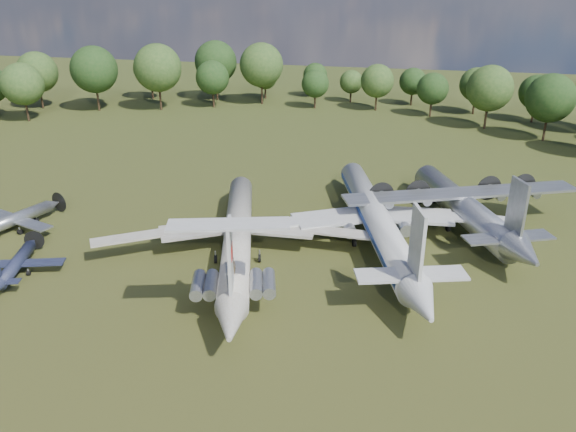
% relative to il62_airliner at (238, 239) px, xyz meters
% --- Properties ---
extents(ground, '(300.00, 300.00, 0.00)m').
position_rel_il62_airliner_xyz_m(ground, '(-5.13, 3.75, -2.23)').
color(ground, '#254015').
rests_on(ground, ground).
extents(il62_airliner, '(45.71, 53.06, 4.46)m').
position_rel_il62_airliner_xyz_m(il62_airliner, '(0.00, 0.00, 0.00)').
color(il62_airliner, silver).
rests_on(il62_airliner, ground).
extents(tu104_jet, '(49.07, 57.40, 4.90)m').
position_rel_il62_airliner_xyz_m(tu104_jet, '(16.09, 7.52, 0.22)').
color(tu104_jet, silver).
rests_on(tu104_jet, ground).
extents(an12_transport, '(43.79, 45.90, 4.78)m').
position_rel_il62_airliner_xyz_m(an12_transport, '(27.19, 14.60, 0.16)').
color(an12_transport, '#9C9EA3').
rests_on(an12_transport, ground).
extents(small_prop_west, '(14.11, 16.63, 2.08)m').
position_rel_il62_airliner_xyz_m(small_prop_west, '(-23.36, -10.00, -1.19)').
color(small_prop_west, black).
rests_on(small_prop_west, ground).
extents(small_prop_northwest, '(16.88, 19.73, 2.46)m').
position_rel_il62_airliner_xyz_m(small_prop_northwest, '(-31.47, 0.48, -1.00)').
color(small_prop_northwest, '#979A9F').
rests_on(small_prop_northwest, ground).
extents(person_on_il62, '(0.72, 0.51, 1.87)m').
position_rel_il62_airliner_xyz_m(person_on_il62, '(3.29, -12.04, 3.16)').
color(person_on_il62, olive).
rests_on(person_on_il62, il62_airliner).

